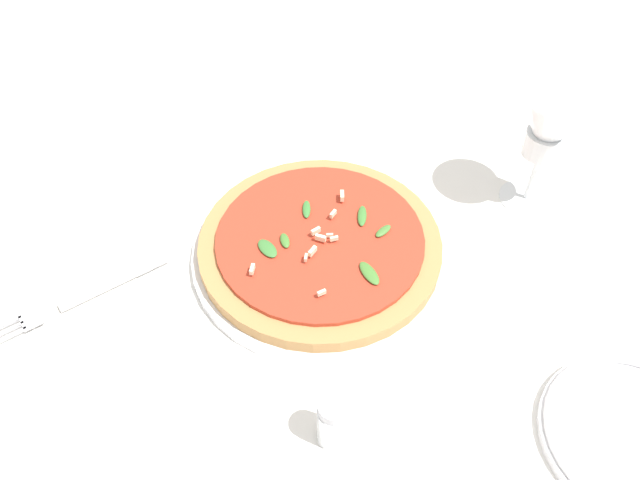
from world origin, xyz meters
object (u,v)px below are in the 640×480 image
wine_glass (549,130)px  shaker_pepper (333,422)px  side_plate_white (634,436)px  pizza_arugula_main (320,247)px  fork (82,295)px

wine_glass → shaker_pepper: size_ratio=2.52×
wine_glass → shaker_pepper: (0.37, 0.23, -0.08)m
wine_glass → side_plate_white: size_ratio=0.91×
wine_glass → shaker_pepper: wine_glass is taller
pizza_arugula_main → wine_glass: wine_glass is taller
fork → shaker_pepper: 0.34m
shaker_pepper → fork: bearing=-49.8°
pizza_arugula_main → fork: size_ratio=1.48×
fork → shaker_pepper: bearing=115.0°
fork → shaker_pepper: (-0.22, 0.26, 0.03)m
fork → side_plate_white: side_plate_white is taller
pizza_arugula_main → side_plate_white: (-0.21, 0.33, -0.01)m
side_plate_white → shaker_pepper: 0.30m
pizza_arugula_main → shaker_pepper: 0.24m
side_plate_white → shaker_pepper: size_ratio=2.77×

